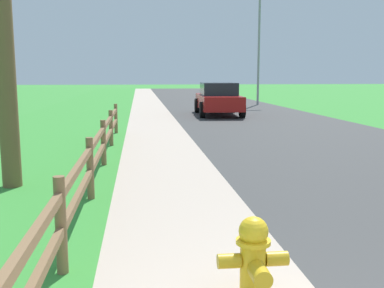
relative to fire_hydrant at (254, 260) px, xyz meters
The scene contains 8 objects.
ground_plane 23.32m from the fire_hydrant, 88.46° to the left, with size 120.00×120.00×0.00m, color green.
road_asphalt 25.64m from the fire_hydrant, 80.74° to the left, with size 7.00×66.00×0.01m, color #3C3C3C.
curb_concrete 25.42m from the fire_hydrant, 95.36° to the left, with size 6.00×66.00×0.01m, color #BBA897.
grass_verge 25.60m from the fire_hydrant, 98.70° to the left, with size 5.00×66.00×0.00m, color green.
fire_hydrant is the anchor object (origin of this frame).
rail_fence 5.04m from the fire_hydrant, 109.59° to the left, with size 0.11×13.35×0.97m.
parked_suv_red 17.83m from the fire_hydrant, 80.92° to the left, with size 2.17×4.58×1.53m.
street_lamp 25.67m from the fire_hydrant, 74.78° to the left, with size 1.17×0.20×7.36m.
Camera 1 is at (-1.55, -1.77, 1.91)m, focal length 42.08 mm.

